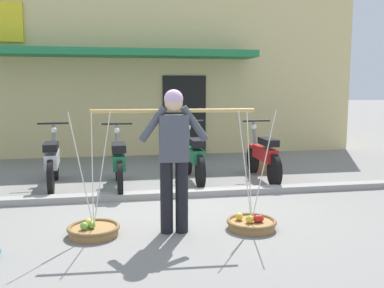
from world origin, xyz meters
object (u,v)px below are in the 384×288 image
object	(u,v)px
fruit_vendor	(174,151)
motorcycle_nearest_shop	(53,162)
fruit_basket_right_side	(93,229)
motorcycle_second_in_row	(119,162)
motorcycle_end_of_row	(264,156)
motorcycle_third_in_row	(194,157)
wooden_crate	(261,164)
fruit_basket_left_side	(251,223)

from	to	relation	value
fruit_vendor	motorcycle_nearest_shop	size ratio (longest dim) A/B	1.04
fruit_basket_right_side	fruit_vendor	bearing A→B (deg)	-3.56
motorcycle_second_in_row	motorcycle_end_of_row	size ratio (longest dim) A/B	1.00
motorcycle_third_in_row	motorcycle_nearest_shop	bearing A→B (deg)	-178.54
motorcycle_third_in_row	wooden_crate	distance (m)	1.62
wooden_crate	motorcycle_end_of_row	bearing A→B (deg)	-106.16
fruit_basket_left_side	motorcycle_nearest_shop	xyz separation A→B (m)	(-2.67, 2.68, 0.38)
fruit_basket_right_side	motorcycle_end_of_row	size ratio (longest dim) A/B	0.80
fruit_basket_right_side	motorcycle_nearest_shop	bearing A→B (deg)	106.93
fruit_vendor	motorcycle_third_in_row	size ratio (longest dim) A/B	1.04
motorcycle_third_in_row	motorcycle_end_of_row	size ratio (longest dim) A/B	1.00
fruit_vendor	motorcycle_end_of_row	distance (m)	3.28
motorcycle_nearest_shop	motorcycle_end_of_row	distance (m)	3.75
fruit_basket_right_side	motorcycle_third_in_row	world-z (taller)	fruit_basket_right_side
fruit_vendor	wooden_crate	distance (m)	4.03
motorcycle_second_in_row	wooden_crate	world-z (taller)	motorcycle_second_in_row
fruit_basket_left_side	motorcycle_third_in_row	xyz separation A→B (m)	(-0.20, 2.74, 0.38)
fruit_basket_right_side	motorcycle_end_of_row	world-z (taller)	fruit_basket_right_side
motorcycle_second_in_row	motorcycle_third_in_row	bearing A→B (deg)	14.27
motorcycle_second_in_row	wooden_crate	xyz separation A→B (m)	(2.85, 0.91, -0.29)
fruit_vendor	fruit_basket_right_side	xyz separation A→B (m)	(-0.95, 0.06, -0.90)
wooden_crate	motorcycle_second_in_row	bearing A→B (deg)	-162.24
fruit_basket_right_side	motorcycle_second_in_row	xyz separation A→B (m)	(0.33, 2.28, 0.38)
fruit_vendor	motorcycle_second_in_row	bearing A→B (deg)	104.85
fruit_vendor	fruit_basket_right_side	size ratio (longest dim) A/B	1.30
fruit_basket_left_side	motorcycle_nearest_shop	distance (m)	3.80
fruit_basket_left_side	motorcycle_third_in_row	world-z (taller)	fruit_basket_left_side
motorcycle_end_of_row	fruit_vendor	bearing A→B (deg)	-128.73
wooden_crate	fruit_vendor	bearing A→B (deg)	-124.53
motorcycle_second_in_row	motorcycle_third_in_row	size ratio (longest dim) A/B	1.00
fruit_basket_left_side	fruit_basket_right_side	world-z (taller)	same
motorcycle_nearest_shop	motorcycle_end_of_row	world-z (taller)	same
motorcycle_nearest_shop	wooden_crate	size ratio (longest dim) A/B	4.14
fruit_basket_right_side	wooden_crate	bearing A→B (deg)	45.08
motorcycle_nearest_shop	motorcycle_second_in_row	world-z (taller)	same
motorcycle_nearest_shop	motorcycle_end_of_row	bearing A→B (deg)	-1.42
fruit_basket_right_side	motorcycle_third_in_row	size ratio (longest dim) A/B	0.80
motorcycle_third_in_row	motorcycle_end_of_row	world-z (taller)	same
motorcycle_second_in_row	wooden_crate	distance (m)	3.01
motorcycle_end_of_row	wooden_crate	world-z (taller)	motorcycle_end_of_row
motorcycle_nearest_shop	wooden_crate	world-z (taller)	motorcycle_nearest_shop
motorcycle_second_in_row	motorcycle_third_in_row	xyz separation A→B (m)	(1.36, 0.35, 0.00)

